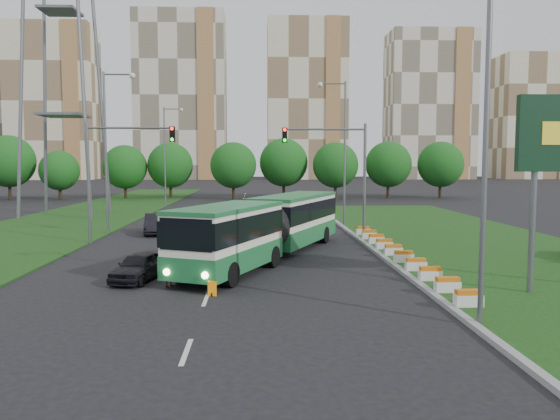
{
  "coord_description": "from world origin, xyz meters",
  "views": [
    {
      "loc": [
        -0.97,
        -27.16,
        5.36
      ],
      "look_at": [
        0.35,
        4.41,
        2.6
      ],
      "focal_mm": 35.0,
      "sensor_mm": 36.0,
      "label": 1
    }
  ],
  "objects_px": {
    "traffic_mast_median": "(341,163)",
    "pedestrian": "(169,268)",
    "car_left_far": "(156,224)",
    "traffic_mast_left": "(113,163)",
    "shopping_trolley": "(212,288)",
    "car_left_near": "(139,266)",
    "articulated_bus": "(263,227)"
  },
  "relations": [
    {
      "from": "pedestrian",
      "to": "shopping_trolley",
      "type": "xyz_separation_m",
      "value": [
        1.96,
        -1.64,
        -0.53
      ]
    },
    {
      "from": "car_left_far",
      "to": "car_left_near",
      "type": "bearing_deg",
      "value": -90.87
    },
    {
      "from": "traffic_mast_left",
      "to": "articulated_bus",
      "type": "xyz_separation_m",
      "value": [
        9.72,
        -5.83,
        -3.57
      ]
    },
    {
      "from": "car_left_near",
      "to": "car_left_far",
      "type": "height_order",
      "value": "car_left_far"
    },
    {
      "from": "traffic_mast_median",
      "to": "traffic_mast_left",
      "type": "distance_m",
      "value": 15.19
    },
    {
      "from": "traffic_mast_median",
      "to": "car_left_near",
      "type": "bearing_deg",
      "value": -131.8
    },
    {
      "from": "traffic_mast_left",
      "to": "shopping_trolley",
      "type": "bearing_deg",
      "value": -62.3
    },
    {
      "from": "traffic_mast_left",
      "to": "articulated_bus",
      "type": "distance_m",
      "value": 11.88
    },
    {
      "from": "shopping_trolley",
      "to": "articulated_bus",
      "type": "bearing_deg",
      "value": 67.45
    },
    {
      "from": "car_left_near",
      "to": "pedestrian",
      "type": "distance_m",
      "value": 2.08
    },
    {
      "from": "traffic_mast_median",
      "to": "pedestrian",
      "type": "relative_size",
      "value": 4.84
    },
    {
      "from": "traffic_mast_median",
      "to": "car_left_far",
      "type": "distance_m",
      "value": 14.67
    },
    {
      "from": "traffic_mast_left",
      "to": "shopping_trolley",
      "type": "height_order",
      "value": "traffic_mast_left"
    },
    {
      "from": "traffic_mast_median",
      "to": "car_left_far",
      "type": "height_order",
      "value": "traffic_mast_median"
    },
    {
      "from": "car_left_near",
      "to": "traffic_mast_left",
      "type": "bearing_deg",
      "value": 121.72
    },
    {
      "from": "traffic_mast_left",
      "to": "shopping_trolley",
      "type": "xyz_separation_m",
      "value": [
        7.57,
        -14.42,
        -5.05
      ]
    },
    {
      "from": "pedestrian",
      "to": "shopping_trolley",
      "type": "distance_m",
      "value": 2.61
    },
    {
      "from": "traffic_mast_median",
      "to": "pedestrian",
      "type": "distance_m",
      "value": 17.36
    },
    {
      "from": "pedestrian",
      "to": "car_left_far",
      "type": "bearing_deg",
      "value": 34.94
    },
    {
      "from": "articulated_bus",
      "to": "car_left_far",
      "type": "height_order",
      "value": "articulated_bus"
    },
    {
      "from": "traffic_mast_median",
      "to": "pedestrian",
      "type": "bearing_deg",
      "value": -124.71
    },
    {
      "from": "car_left_near",
      "to": "shopping_trolley",
      "type": "relative_size",
      "value": 6.38
    },
    {
      "from": "car_left_near",
      "to": "car_left_far",
      "type": "bearing_deg",
      "value": 110.13
    },
    {
      "from": "shopping_trolley",
      "to": "traffic_mast_median",
      "type": "bearing_deg",
      "value": 55.31
    },
    {
      "from": "traffic_mast_left",
      "to": "pedestrian",
      "type": "height_order",
      "value": "traffic_mast_left"
    },
    {
      "from": "traffic_mast_median",
      "to": "pedestrian",
      "type": "xyz_separation_m",
      "value": [
        -9.54,
        -13.78,
        -4.52
      ]
    },
    {
      "from": "traffic_mast_median",
      "to": "car_left_far",
      "type": "xyz_separation_m",
      "value": [
        -13.36,
        3.94,
        -4.59
      ]
    },
    {
      "from": "shopping_trolley",
      "to": "car_left_far",
      "type": "bearing_deg",
      "value": 98.12
    },
    {
      "from": "traffic_mast_left",
      "to": "shopping_trolley",
      "type": "distance_m",
      "value": 17.05
    },
    {
      "from": "car_left_near",
      "to": "traffic_mast_median",
      "type": "bearing_deg",
      "value": 60.62
    },
    {
      "from": "car_left_near",
      "to": "shopping_trolley",
      "type": "height_order",
      "value": "car_left_near"
    },
    {
      "from": "traffic_mast_median",
      "to": "shopping_trolley",
      "type": "distance_m",
      "value": 17.91
    }
  ]
}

